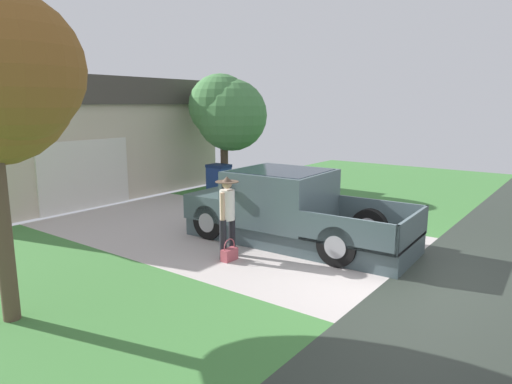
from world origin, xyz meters
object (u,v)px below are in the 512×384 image
(wheeled_trash_bin, at_px, (219,178))
(house_with_garage, at_px, (64,135))
(person_with_hat, at_px, (227,211))
(pickup_truck, at_px, (284,209))
(handbag, at_px, (229,254))
(front_yard_tree, at_px, (226,111))

(wheeled_trash_bin, bearing_deg, house_with_garage, 120.84)
(house_with_garage, bearing_deg, person_with_hat, -102.80)
(person_with_hat, xyz_separation_m, house_with_garage, (2.11, 9.27, 1.02))
(pickup_truck, height_order, house_with_garage, house_with_garage)
(person_with_hat, xyz_separation_m, handbag, (-0.14, -0.16, -0.81))
(pickup_truck, bearing_deg, person_with_hat, 168.47)
(pickup_truck, height_order, person_with_hat, person_with_hat)
(front_yard_tree, xyz_separation_m, wheeled_trash_bin, (-0.44, -0.02, -2.27))
(handbag, relative_size, house_with_garage, 0.05)
(pickup_truck, xyz_separation_m, wheeled_trash_bin, (3.29, 4.83, -0.17))
(person_with_hat, bearing_deg, handbag, -139.25)
(wheeled_trash_bin, bearing_deg, handbag, -137.02)
(handbag, relative_size, front_yard_tree, 0.11)
(pickup_truck, xyz_separation_m, handbag, (-1.77, 0.11, -0.58))
(front_yard_tree, bearing_deg, pickup_truck, -127.51)
(front_yard_tree, relative_size, wheeled_trash_bin, 4.02)
(person_with_hat, distance_m, front_yard_tree, 7.29)
(pickup_truck, relative_size, front_yard_tree, 1.26)
(handbag, relative_size, wheeled_trash_bin, 0.44)
(pickup_truck, xyz_separation_m, front_yard_tree, (3.72, 4.85, 2.10))
(handbag, bearing_deg, wheeled_trash_bin, 42.98)
(pickup_truck, xyz_separation_m, person_with_hat, (-1.64, 0.27, 0.23))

